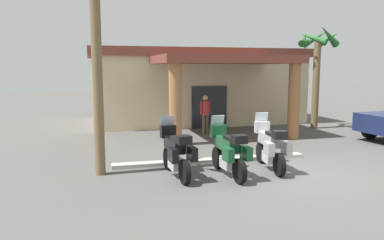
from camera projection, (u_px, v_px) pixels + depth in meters
ground_plane at (293, 173)px, 10.80m from camera, size 80.00×80.00×0.00m
motel_building at (195, 85)px, 21.18m from camera, size 11.70×10.24×4.00m
motorcycle_black at (176, 152)px, 10.36m from camera, size 0.74×2.21×1.61m
motorcycle_green at (228, 151)px, 10.44m from camera, size 0.72×2.21×1.61m
motorcycle_silver at (270, 146)px, 11.11m from camera, size 0.74×2.21×1.61m
pedestrian at (205, 111)px, 17.04m from camera, size 0.52×0.32×1.77m
palm_tree_near_portico at (317, 56)px, 18.29m from camera, size 2.03×2.09×5.04m
curb_strip at (212, 160)px, 12.03m from camera, size 6.30×0.36×0.12m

